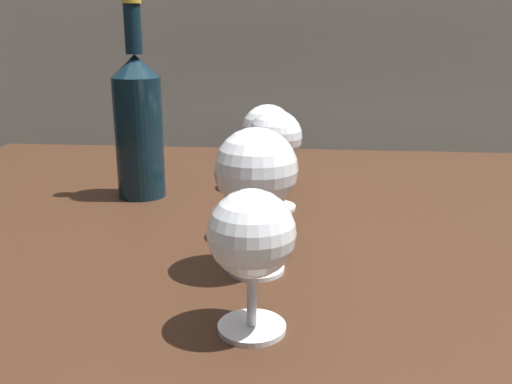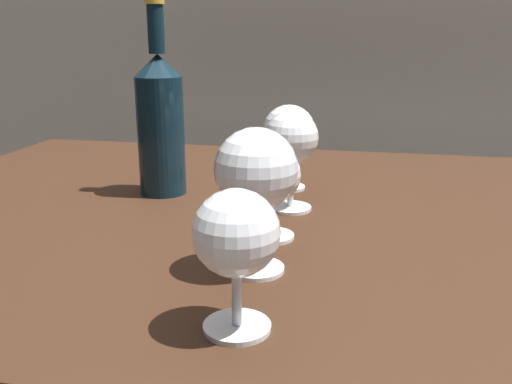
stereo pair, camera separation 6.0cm
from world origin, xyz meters
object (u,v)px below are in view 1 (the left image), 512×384
object	(u,v)px
wine_glass_white	(256,172)
wine_bottle	(138,123)
wine_glass_amber	(275,140)
wine_glass_rose	(263,176)
wine_glass_chardonnay	(252,237)
wine_glass_pinot	(268,132)

from	to	relation	value
wine_glass_white	wine_bottle	size ratio (longest dim) A/B	0.52
wine_glass_amber	wine_bottle	size ratio (longest dim) A/B	0.48
wine_glass_white	wine_glass_rose	world-z (taller)	wine_glass_white
wine_glass_white	wine_bottle	distance (m)	0.35
wine_bottle	wine_glass_amber	bearing A→B (deg)	-12.53
wine_glass_chardonnay	wine_glass_white	world-z (taller)	wine_glass_white
wine_glass_amber	wine_glass_chardonnay	bearing A→B (deg)	-89.87
wine_glass_rose	wine_glass_amber	world-z (taller)	wine_glass_amber
wine_glass_white	wine_glass_amber	distance (m)	0.23
wine_glass_rose	wine_glass_pinot	world-z (taller)	wine_glass_pinot
wine_glass_rose	wine_bottle	world-z (taller)	wine_bottle
wine_glass_white	wine_glass_pinot	size ratio (longest dim) A/B	1.14
wine_glass_pinot	wine_bottle	distance (m)	0.21
wine_glass_rose	wine_glass_amber	bearing A→B (deg)	86.22
wine_glass_chardonnay	wine_glass_rose	bearing A→B (deg)	92.20
wine_glass_chardonnay	wine_bottle	bearing A→B (deg)	118.51
wine_glass_chardonnay	wine_glass_white	bearing A→B (deg)	93.59
wine_glass_rose	wine_glass_pinot	size ratio (longest dim) A/B	0.86
wine_glass_amber	wine_glass_pinot	world-z (taller)	wine_glass_amber
wine_glass_amber	wine_glass_pinot	size ratio (longest dim) A/B	1.05
wine_glass_chardonnay	wine_bottle	distance (m)	0.46
wine_glass_pinot	wine_glass_rose	bearing A→B (deg)	-87.28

